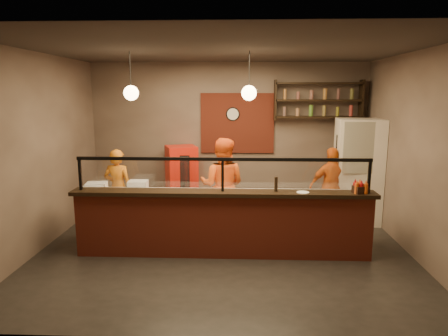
{
  "coord_description": "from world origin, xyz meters",
  "views": [
    {
      "loc": [
        0.27,
        -6.28,
        2.55
      ],
      "look_at": [
        -0.0,
        0.3,
        1.31
      ],
      "focal_mm": 32.0,
      "sensor_mm": 36.0,
      "label": 1
    }
  ],
  "objects_px": {
    "cook_left": "(118,189)",
    "cook_mid": "(222,185)",
    "wall_clock": "(233,114)",
    "red_cooler": "(182,179)",
    "fridge": "(358,171)",
    "cook_right": "(332,187)",
    "pepper_mill": "(276,184)",
    "condiment_caddy": "(360,189)",
    "pizza_dough": "(234,192)"
  },
  "relations": [
    {
      "from": "cook_left",
      "to": "condiment_caddy",
      "type": "bearing_deg",
      "value": 170.22
    },
    {
      "from": "wall_clock",
      "to": "cook_mid",
      "type": "distance_m",
      "value": 2.02
    },
    {
      "from": "wall_clock",
      "to": "cook_mid",
      "type": "xyz_separation_m",
      "value": [
        -0.16,
        -1.61,
        -1.22
      ]
    },
    {
      "from": "cook_right",
      "to": "pepper_mill",
      "type": "distance_m",
      "value": 2.06
    },
    {
      "from": "wall_clock",
      "to": "cook_left",
      "type": "bearing_deg",
      "value": -146.09
    },
    {
      "from": "cook_left",
      "to": "fridge",
      "type": "relative_size",
      "value": 0.74
    },
    {
      "from": "condiment_caddy",
      "to": "cook_right",
      "type": "bearing_deg",
      "value": 91.26
    },
    {
      "from": "condiment_caddy",
      "to": "wall_clock",
      "type": "bearing_deg",
      "value": 125.41
    },
    {
      "from": "cook_left",
      "to": "pizza_dough",
      "type": "height_order",
      "value": "cook_left"
    },
    {
      "from": "wall_clock",
      "to": "cook_left",
      "type": "relative_size",
      "value": 0.2
    },
    {
      "from": "cook_right",
      "to": "pizza_dough",
      "type": "relative_size",
      "value": 2.98
    },
    {
      "from": "cook_right",
      "to": "fridge",
      "type": "relative_size",
      "value": 0.74
    },
    {
      "from": "cook_right",
      "to": "pizza_dough",
      "type": "distance_m",
      "value": 2.17
    },
    {
      "from": "fridge",
      "to": "wall_clock",
      "type": "bearing_deg",
      "value": 166.06
    },
    {
      "from": "cook_left",
      "to": "fridge",
      "type": "height_order",
      "value": "fridge"
    },
    {
      "from": "cook_right",
      "to": "condiment_caddy",
      "type": "height_order",
      "value": "cook_right"
    },
    {
      "from": "red_cooler",
      "to": "pizza_dough",
      "type": "height_order",
      "value": "red_cooler"
    },
    {
      "from": "cook_right",
      "to": "red_cooler",
      "type": "relative_size",
      "value": 1.07
    },
    {
      "from": "wall_clock",
      "to": "pizza_dough",
      "type": "relative_size",
      "value": 0.58
    },
    {
      "from": "wall_clock",
      "to": "condiment_caddy",
      "type": "height_order",
      "value": "wall_clock"
    },
    {
      "from": "cook_mid",
      "to": "fridge",
      "type": "xyz_separation_m",
      "value": [
        2.66,
        0.74,
        0.15
      ]
    },
    {
      "from": "red_cooler",
      "to": "condiment_caddy",
      "type": "distance_m",
      "value": 3.98
    },
    {
      "from": "cook_right",
      "to": "pepper_mill",
      "type": "relative_size",
      "value": 6.73
    },
    {
      "from": "cook_mid",
      "to": "red_cooler",
      "type": "distance_m",
      "value": 1.61
    },
    {
      "from": "cook_left",
      "to": "cook_right",
      "type": "xyz_separation_m",
      "value": [
        4.1,
        0.31,
        0.0
      ]
    },
    {
      "from": "wall_clock",
      "to": "fridge",
      "type": "height_order",
      "value": "wall_clock"
    },
    {
      "from": "cook_left",
      "to": "wall_clock",
      "type": "bearing_deg",
      "value": -137.81
    },
    {
      "from": "wall_clock",
      "to": "red_cooler",
      "type": "height_order",
      "value": "wall_clock"
    },
    {
      "from": "cook_right",
      "to": "red_cooler",
      "type": "distance_m",
      "value": 3.16
    },
    {
      "from": "cook_right",
      "to": "pizza_dough",
      "type": "height_order",
      "value": "cook_right"
    },
    {
      "from": "cook_mid",
      "to": "pizza_dough",
      "type": "relative_size",
      "value": 3.42
    },
    {
      "from": "pizza_dough",
      "to": "condiment_caddy",
      "type": "height_order",
      "value": "condiment_caddy"
    },
    {
      "from": "cook_left",
      "to": "cook_right",
      "type": "height_order",
      "value": "cook_right"
    },
    {
      "from": "wall_clock",
      "to": "pizza_dough",
      "type": "bearing_deg",
      "value": -88.36
    },
    {
      "from": "wall_clock",
      "to": "cook_left",
      "type": "xyz_separation_m",
      "value": [
        -2.15,
        -1.45,
        -1.34
      ]
    },
    {
      "from": "cook_right",
      "to": "condiment_caddy",
      "type": "xyz_separation_m",
      "value": [
        0.04,
        -1.66,
        0.35
      ]
    },
    {
      "from": "cook_right",
      "to": "pizza_dough",
      "type": "bearing_deg",
      "value": 23.28
    },
    {
      "from": "cook_left",
      "to": "cook_mid",
      "type": "height_order",
      "value": "cook_mid"
    },
    {
      "from": "cook_mid",
      "to": "condiment_caddy",
      "type": "xyz_separation_m",
      "value": [
        2.14,
        -1.19,
        0.24
      ]
    },
    {
      "from": "wall_clock",
      "to": "red_cooler",
      "type": "xyz_separation_m",
      "value": [
        -1.1,
        -0.31,
        -1.38
      ]
    },
    {
      "from": "red_cooler",
      "to": "pepper_mill",
      "type": "height_order",
      "value": "red_cooler"
    },
    {
      "from": "cook_right",
      "to": "red_cooler",
      "type": "xyz_separation_m",
      "value": [
        -3.05,
        0.82,
        -0.05
      ]
    },
    {
      "from": "wall_clock",
      "to": "pepper_mill",
      "type": "xyz_separation_m",
      "value": [
        0.72,
        -2.74,
        -0.93
      ]
    },
    {
      "from": "red_cooler",
      "to": "pepper_mill",
      "type": "bearing_deg",
      "value": -74.03
    },
    {
      "from": "wall_clock",
      "to": "cook_right",
      "type": "relative_size",
      "value": 0.2
    },
    {
      "from": "cook_mid",
      "to": "cook_right",
      "type": "distance_m",
      "value": 2.16
    },
    {
      "from": "wall_clock",
      "to": "red_cooler",
      "type": "bearing_deg",
      "value": -164.27
    },
    {
      "from": "wall_clock",
      "to": "fridge",
      "type": "bearing_deg",
      "value": -19.14
    },
    {
      "from": "wall_clock",
      "to": "cook_mid",
      "type": "height_order",
      "value": "wall_clock"
    },
    {
      "from": "cook_mid",
      "to": "fridge",
      "type": "height_order",
      "value": "fridge"
    }
  ]
}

